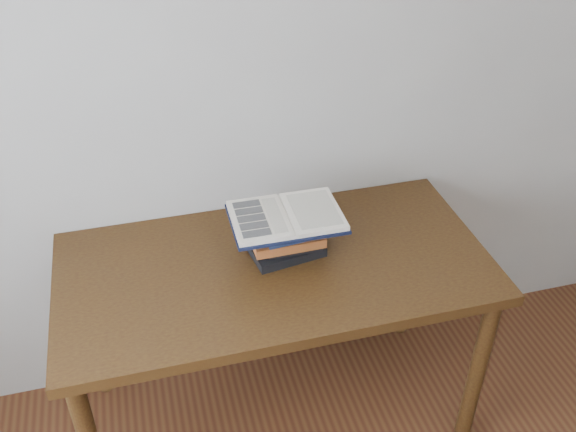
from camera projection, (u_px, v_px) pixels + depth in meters
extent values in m
cube|color=#A8A49E|center=(251.00, 77.00, 2.17)|extent=(3.50, 0.04, 2.60)
cube|color=#432E10|center=(275.00, 268.00, 2.19)|extent=(1.46, 0.73, 0.04)
cylinder|color=#432E10|center=(477.00, 373.00, 2.31)|extent=(0.06, 0.06, 0.74)
cylinder|color=#432E10|center=(91.00, 324.00, 2.51)|extent=(0.06, 0.06, 0.74)
cylinder|color=#432E10|center=(408.00, 268.00, 2.80)|extent=(0.06, 0.06, 0.74)
cube|color=black|center=(285.00, 248.00, 2.22)|extent=(0.26, 0.20, 0.03)
cube|color=black|center=(291.00, 240.00, 2.20)|extent=(0.19, 0.14, 0.03)
cube|color=#984F22|center=(286.00, 236.00, 2.17)|extent=(0.24, 0.16, 0.03)
cube|color=#172247|center=(292.00, 228.00, 2.15)|extent=(0.21, 0.16, 0.03)
cube|color=black|center=(289.00, 219.00, 2.14)|extent=(0.23, 0.16, 0.03)
cube|color=black|center=(286.00, 219.00, 2.11)|extent=(0.37, 0.26, 0.01)
cube|color=beige|center=(259.00, 219.00, 2.08)|extent=(0.18, 0.24, 0.02)
cube|color=beige|center=(313.00, 212.00, 2.12)|extent=(0.18, 0.24, 0.02)
cylinder|color=beige|center=(286.00, 216.00, 2.10)|extent=(0.02, 0.24, 0.01)
cube|color=black|center=(246.00, 204.00, 2.14)|extent=(0.09, 0.04, 0.00)
cube|color=black|center=(249.00, 211.00, 2.11)|extent=(0.09, 0.04, 0.00)
cube|color=black|center=(251.00, 218.00, 2.07)|extent=(0.09, 0.04, 0.00)
cube|color=black|center=(254.00, 226.00, 2.04)|extent=(0.09, 0.04, 0.00)
cube|color=black|center=(257.00, 233.00, 2.01)|extent=(0.09, 0.04, 0.00)
cube|color=silver|center=(275.00, 215.00, 2.09)|extent=(0.05, 0.20, 0.00)
cube|color=silver|center=(314.00, 209.00, 2.12)|extent=(0.14, 0.21, 0.00)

